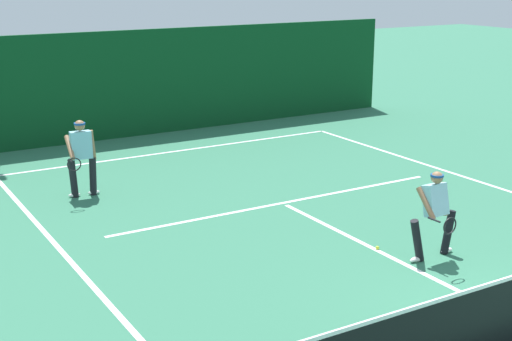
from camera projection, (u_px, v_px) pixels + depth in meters
The scene contains 7 objects.
court_line_baseline_far at pixel (178, 151), 19.63m from camera, with size 9.58×0.10×0.01m, color white.
court_line_service at pixel (282, 203), 15.32m from camera, with size 7.81×0.10×0.01m, color white.
court_line_centre at pixel (388, 256), 12.54m from camera, with size 0.10×6.40×0.01m, color white.
player_near at pixel (435, 211), 12.24m from camera, with size 1.04×0.84×1.54m.
player_far at pixel (81, 155), 15.56m from camera, with size 0.84×0.91×1.68m.
tennis_ball at pixel (377, 248), 12.81m from camera, with size 0.07×0.07×0.07m, color #D1E033.
back_fence_windscreen at pixel (142, 83), 21.15m from camera, with size 17.23×0.12×3.08m, color #0B3F1D.
Camera 1 is at (-7.94, -5.65, 4.83)m, focal length 50.92 mm.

